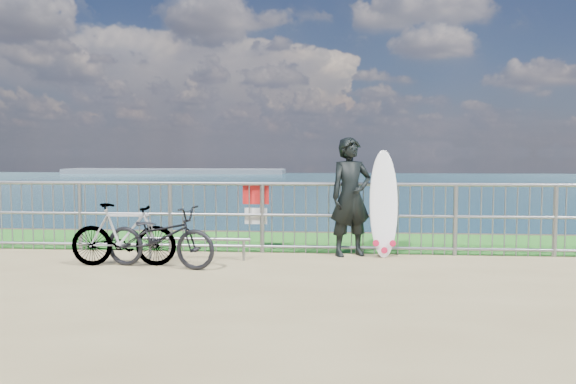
# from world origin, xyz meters

# --- Properties ---
(grass_strip) EXTENTS (120.00, 120.00, 0.00)m
(grass_strip) POSITION_xyz_m (0.00, 2.70, 0.01)
(grass_strip) COLOR #20711F
(grass_strip) RESTS_ON ground
(seascape) EXTENTS (260.00, 260.00, 5.00)m
(seascape) POSITION_xyz_m (-43.75, 147.49, -4.03)
(seascape) COLOR brown
(seascape) RESTS_ON ground
(railing) EXTENTS (10.06, 0.10, 1.13)m
(railing) POSITION_xyz_m (0.01, 1.60, 0.58)
(railing) COLOR gray
(railing) RESTS_ON ground
(surfer) EXTENTS (0.78, 0.66, 1.83)m
(surfer) POSITION_xyz_m (0.89, 1.45, 0.91)
(surfer) COLOR black
(surfer) RESTS_ON ground
(surfboard) EXTENTS (0.43, 0.40, 1.65)m
(surfboard) POSITION_xyz_m (1.39, 1.44, 0.76)
(surfboard) COLOR white
(surfboard) RESTS_ON ground
(bicycle_near) EXTENTS (1.72, 0.89, 0.86)m
(bicycle_near) POSITION_xyz_m (-1.77, 0.32, 0.43)
(bicycle_near) COLOR black
(bicycle_near) RESTS_ON ground
(bicycle_far) EXTENTS (1.50, 0.52, 0.89)m
(bicycle_far) POSITION_xyz_m (-2.31, 0.39, 0.44)
(bicycle_far) COLOR black
(bicycle_far) RESTS_ON ground
(bike_rack) EXTENTS (1.61, 0.05, 0.34)m
(bike_rack) POSITION_xyz_m (-1.40, 0.91, 0.28)
(bike_rack) COLOR gray
(bike_rack) RESTS_ON ground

